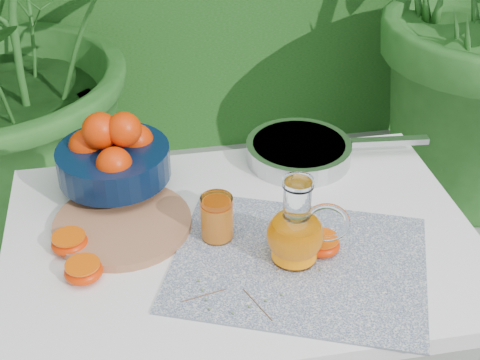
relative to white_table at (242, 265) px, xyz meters
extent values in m
cube|color=white|center=(0.00, 0.00, 0.06)|extent=(1.00, 0.70, 0.04)
cylinder|color=white|center=(-0.45, 0.30, -0.31)|extent=(0.04, 0.04, 0.71)
cylinder|color=white|center=(0.45, 0.30, -0.31)|extent=(0.04, 0.04, 0.71)
cube|color=#0E1E4F|center=(0.10, -0.11, 0.08)|extent=(0.61, 0.55, 0.00)
cylinder|color=#9C6646|center=(-0.25, 0.08, 0.09)|extent=(0.37, 0.37, 0.02)
cylinder|color=black|center=(-0.26, 0.22, 0.10)|extent=(0.10, 0.10, 0.04)
cylinder|color=black|center=(-0.26, 0.22, 0.16)|extent=(0.27, 0.27, 0.07)
sphere|color=#EE3402|center=(-0.31, 0.25, 0.19)|extent=(0.08, 0.08, 0.08)
sphere|color=#EE3402|center=(-0.20, 0.25, 0.19)|extent=(0.08, 0.08, 0.08)
sphere|color=#EE3402|center=(-0.25, 0.16, 0.19)|extent=(0.08, 0.08, 0.08)
sphere|color=#EE3402|center=(-0.26, 0.29, 0.19)|extent=(0.08, 0.08, 0.08)
sphere|color=#EE3402|center=(-0.28, 0.23, 0.24)|extent=(0.09, 0.09, 0.08)
sphere|color=#EE3402|center=(-0.22, 0.21, 0.25)|extent=(0.08, 0.08, 0.08)
cylinder|color=white|center=(0.09, -0.09, 0.09)|extent=(0.11, 0.11, 0.01)
ellipsoid|color=white|center=(0.09, -0.09, 0.15)|extent=(0.14, 0.14, 0.11)
cylinder|color=white|center=(0.09, -0.09, 0.23)|extent=(0.07, 0.07, 0.07)
cylinder|color=white|center=(0.09, -0.09, 0.27)|extent=(0.08, 0.08, 0.01)
torus|color=white|center=(0.15, -0.11, 0.18)|extent=(0.09, 0.04, 0.09)
cylinder|color=orange|center=(0.09, -0.09, 0.13)|extent=(0.12, 0.12, 0.08)
cylinder|color=white|center=(-0.05, 0.00, 0.14)|extent=(0.08, 0.08, 0.10)
cylinder|color=orange|center=(-0.05, 0.00, 0.13)|extent=(0.07, 0.07, 0.08)
cylinder|color=#E04507|center=(-0.05, 0.00, 0.17)|extent=(0.06, 0.06, 0.00)
cylinder|color=#AEAFB3|center=(0.20, 0.27, 0.11)|extent=(0.29, 0.29, 0.05)
cylinder|color=silver|center=(0.20, 0.27, 0.13)|extent=(0.25, 0.25, 0.01)
cube|color=#AEAFB3|center=(0.42, 0.25, 0.12)|extent=(0.20, 0.04, 0.02)
ellipsoid|color=#EE3402|center=(-0.33, -0.07, 0.10)|extent=(0.08, 0.08, 0.04)
cylinder|color=#E04507|center=(-0.33, -0.07, 0.12)|extent=(0.08, 0.08, 0.00)
ellipsoid|color=#EE3402|center=(-0.36, 0.02, 0.10)|extent=(0.08, 0.08, 0.04)
cylinder|color=#E04507|center=(-0.36, 0.02, 0.12)|extent=(0.08, 0.08, 0.00)
ellipsoid|color=#EE3402|center=(0.15, -0.08, 0.10)|extent=(0.08, 0.08, 0.04)
cylinder|color=#E04507|center=(0.15, -0.08, 0.12)|extent=(0.08, 0.08, 0.00)
cylinder|color=brown|center=(-0.01, -0.21, 0.09)|extent=(0.04, 0.09, 0.00)
sphere|color=#57753D|center=(-0.06, -0.23, 0.09)|extent=(0.01, 0.01, 0.00)
sphere|color=#57753D|center=(-0.03, -0.22, 0.09)|extent=(0.01, 0.01, 0.00)
sphere|color=#57753D|center=(0.01, -0.21, 0.09)|extent=(0.01, 0.01, 0.00)
sphere|color=#57753D|center=(0.04, -0.20, 0.09)|extent=(0.01, 0.01, 0.00)
cylinder|color=brown|center=(0.09, -0.09, 0.09)|extent=(0.09, 0.07, 0.00)
sphere|color=#57753D|center=(0.05, -0.04, 0.09)|extent=(0.01, 0.01, 0.00)
sphere|color=#57753D|center=(0.08, -0.08, 0.09)|extent=(0.01, 0.01, 0.00)
sphere|color=#57753D|center=(0.10, -0.11, 0.09)|extent=(0.01, 0.01, 0.00)
sphere|color=#57753D|center=(0.13, -0.14, 0.09)|extent=(0.01, 0.01, 0.00)
cylinder|color=brown|center=(-0.10, -0.17, 0.09)|extent=(0.09, 0.02, 0.00)
sphere|color=#57753D|center=(-0.10, -0.21, 0.09)|extent=(0.01, 0.01, 0.00)
sphere|color=#57753D|center=(-0.10, -0.18, 0.09)|extent=(0.01, 0.01, 0.00)
sphere|color=#57753D|center=(-0.11, -0.16, 0.09)|extent=(0.01, 0.01, 0.00)
sphere|color=#57753D|center=(-0.11, -0.13, 0.09)|extent=(0.01, 0.01, 0.00)
camera|label=1|loc=(-0.21, -1.09, 0.98)|focal=50.00mm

